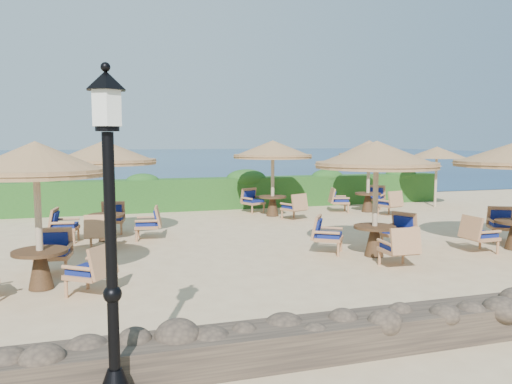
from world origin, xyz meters
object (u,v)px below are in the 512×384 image
lamp_post (111,258)px  cafe_set_5 (369,165)px  extra_parasol (437,153)px  cafe_set_3 (105,173)px  cafe_set_1 (376,174)px  cafe_set_0 (37,188)px  cafe_set_4 (273,159)px

lamp_post → cafe_set_5: bearing=51.1°
extra_parasol → cafe_set_3: (-12.63, -3.19, -0.37)m
extra_parasol → cafe_set_1: 9.62m
cafe_set_1 → cafe_set_5: bearing=61.7°
cafe_set_0 → cafe_set_1: (7.05, 0.51, 0.08)m
cafe_set_0 → cafe_set_4: (6.77, 6.95, 0.17)m
extra_parasol → cafe_set_0: 15.63m
cafe_set_4 → cafe_set_5: same height
lamp_post → extra_parasol: 17.41m
extra_parasol → cafe_set_4: bearing=-176.7°
cafe_set_0 → cafe_set_3: size_ratio=0.96×
cafe_set_0 → cafe_set_1: bearing=4.1°
cafe_set_1 → extra_parasol: bearing=45.5°
extra_parasol → cafe_set_5: cafe_set_5 is taller
cafe_set_5 → cafe_set_0: bearing=-146.7°
cafe_set_5 → cafe_set_1: bearing=-118.3°
cafe_set_1 → cafe_set_3: size_ratio=0.98×
cafe_set_5 → cafe_set_4: bearing=179.1°
extra_parasol → cafe_set_1: cafe_set_1 is taller
lamp_post → cafe_set_4: lamp_post is taller
lamp_post → cafe_set_0: 4.80m
cafe_set_3 → cafe_set_4: size_ratio=1.01×
cafe_set_1 → cafe_set_4: (-0.28, 6.45, 0.09)m
lamp_post → cafe_set_1: bearing=41.3°
cafe_set_0 → cafe_set_4: bearing=45.8°
cafe_set_1 → cafe_set_5: 7.26m
extra_parasol → cafe_set_0: (-13.79, -7.36, -0.34)m
cafe_set_3 → lamp_post: bearing=-89.8°
lamp_post → extra_parasol: bearing=43.6°
lamp_post → cafe_set_3: 8.81m
cafe_set_5 → lamp_post: bearing=-128.9°
lamp_post → cafe_set_5: size_ratio=1.23×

